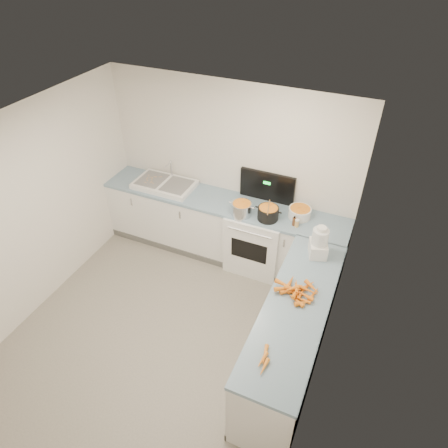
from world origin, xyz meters
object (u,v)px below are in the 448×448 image
at_px(steel_pot, 242,210).
at_px(mixing_bowl, 300,213).
at_px(stove, 257,238).
at_px(extract_bottle, 294,221).
at_px(black_pot, 268,214).
at_px(food_processor, 319,243).
at_px(sink, 165,184).
at_px(spice_jar, 297,224).

relative_size(steel_pot, mixing_bowl, 0.91).
height_order(stove, extract_bottle, stove).
height_order(black_pot, food_processor, food_processor).
height_order(steel_pot, black_pot, steel_pot).
bearing_deg(steel_pot, stove, 43.51).
xyz_separation_m(sink, spice_jar, (2.00, -0.15, 0.01)).
bearing_deg(extract_bottle, spice_jar, -16.64).
xyz_separation_m(mixing_bowl, extract_bottle, (-0.02, -0.20, -0.01)).
height_order(extract_bottle, food_processor, food_processor).
distance_m(black_pot, food_processor, 0.86).
xyz_separation_m(stove, mixing_bowl, (0.52, 0.08, 0.53)).
bearing_deg(food_processor, extract_bottle, 132.88).
xyz_separation_m(stove, steel_pot, (-0.18, -0.17, 0.54)).
bearing_deg(food_processor, mixing_bowl, 121.28).
bearing_deg(spice_jar, food_processor, -49.37).
relative_size(black_pot, extract_bottle, 2.38).
relative_size(steel_pot, black_pot, 0.99).
xyz_separation_m(steel_pot, spice_jar, (0.73, 0.04, -0.03)).
bearing_deg(sink, black_pot, -4.99).
bearing_deg(mixing_bowl, food_processor, -58.72).
bearing_deg(mixing_bowl, black_pot, -150.54).
bearing_deg(stove, steel_pot, -136.49).
distance_m(mixing_bowl, spice_jar, 0.21).
xyz_separation_m(sink, black_pot, (1.61, -0.14, 0.04)).
bearing_deg(mixing_bowl, steel_pot, -160.39).
distance_m(mixing_bowl, extract_bottle, 0.20).
bearing_deg(sink, spice_jar, -4.22).
distance_m(steel_pot, food_processor, 1.15).
xyz_separation_m(stove, extract_bottle, (0.51, -0.12, 0.52)).
bearing_deg(mixing_bowl, sink, -178.17).
relative_size(sink, steel_pot, 3.24).
xyz_separation_m(stove, spice_jar, (0.55, -0.13, 0.51)).
height_order(sink, extract_bottle, sink).
bearing_deg(sink, extract_bottle, -3.95).
bearing_deg(stove, food_processor, -31.28).
relative_size(stove, sink, 1.58).
bearing_deg(food_processor, black_pot, 150.24).
bearing_deg(sink, mixing_bowl, 1.83).
bearing_deg(mixing_bowl, spice_jar, -83.71).
relative_size(stove, black_pot, 5.05).
distance_m(steel_pot, mixing_bowl, 0.75).
distance_m(stove, spice_jar, 0.76).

